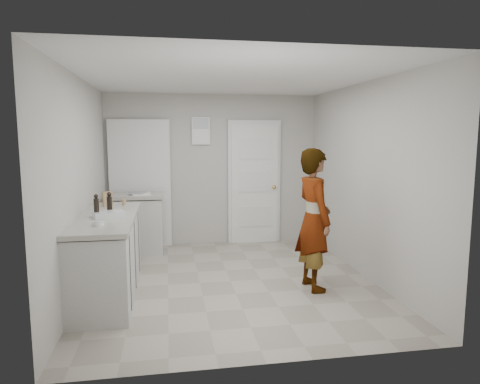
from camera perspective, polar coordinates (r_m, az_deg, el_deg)
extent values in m
plane|color=gray|center=(5.51, -1.26, -11.80)|extent=(4.00, 4.00, 0.00)
plane|color=#B5B1AB|center=(7.20, -3.61, 2.96)|extent=(3.50, 0.00, 3.50)
plane|color=#B5B1AB|center=(3.28, 3.77, -2.55)|extent=(3.50, 0.00, 3.50)
plane|color=#B5B1AB|center=(5.27, -20.50, 0.81)|extent=(0.00, 4.00, 4.00)
plane|color=#B5B1AB|center=(5.74, 16.25, 1.51)|extent=(0.00, 4.00, 4.00)
plane|color=silver|center=(5.24, -1.34, 14.96)|extent=(4.00, 4.00, 0.00)
cube|color=white|center=(7.26, 1.96, 1.03)|extent=(0.80, 0.05, 2.00)
cube|color=white|center=(7.29, 1.92, 1.29)|extent=(0.90, 0.04, 2.10)
sphere|color=tan|center=(7.29, 4.58, 0.64)|extent=(0.07, 0.07, 0.07)
cube|color=white|center=(7.13, -5.24, 8.13)|extent=(0.30, 0.02, 0.45)
cube|color=black|center=(7.17, -13.15, 0.91)|extent=(0.90, 0.05, 2.04)
cube|color=white|center=(7.14, -13.17, 0.96)|extent=(0.98, 0.02, 2.10)
cube|color=silver|center=(5.18, -17.20, -8.41)|extent=(0.60, 1.90, 0.86)
cube|color=black|center=(5.30, -17.03, -12.47)|extent=(0.56, 1.86, 0.08)
cube|color=#B9B5A9|center=(5.07, -17.40, -3.29)|extent=(0.64, 1.96, 0.05)
cube|color=silver|center=(6.85, -13.63, -4.41)|extent=(0.80, 0.55, 0.86)
cube|color=black|center=(6.94, -13.53, -7.56)|extent=(0.75, 0.54, 0.08)
cube|color=#B9B5A9|center=(6.77, -13.76, -0.51)|extent=(0.84, 0.61, 0.05)
imported|color=silver|center=(5.13, 9.81, -3.62)|extent=(0.46, 0.65, 1.68)
cube|color=olive|center=(5.70, -17.25, -0.90)|extent=(0.13, 0.10, 0.19)
cylinder|color=tan|center=(5.76, -15.21, -1.30)|extent=(0.05, 0.05, 0.08)
cylinder|color=black|center=(5.22, -17.00, -1.62)|extent=(0.06, 0.06, 0.19)
sphere|color=black|center=(5.21, -17.05, -0.28)|extent=(0.05, 0.05, 0.05)
cylinder|color=black|center=(4.98, -18.59, -2.02)|extent=(0.06, 0.06, 0.21)
sphere|color=black|center=(4.96, -18.66, -0.54)|extent=(0.05, 0.05, 0.05)
cube|color=silver|center=(4.98, -17.06, -2.85)|extent=(0.38, 0.31, 0.06)
cube|color=white|center=(4.98, -17.06, -2.93)|extent=(0.33, 0.26, 0.04)
cylinder|color=silver|center=(4.53, -18.37, -3.99)|extent=(0.11, 0.11, 0.04)
sphere|color=white|center=(4.53, -18.64, -4.02)|extent=(0.04, 0.04, 0.04)
sphere|color=white|center=(4.54, -18.10, -3.96)|extent=(0.04, 0.04, 0.04)
cube|color=white|center=(6.76, -13.02, -0.25)|extent=(0.30, 0.37, 0.01)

